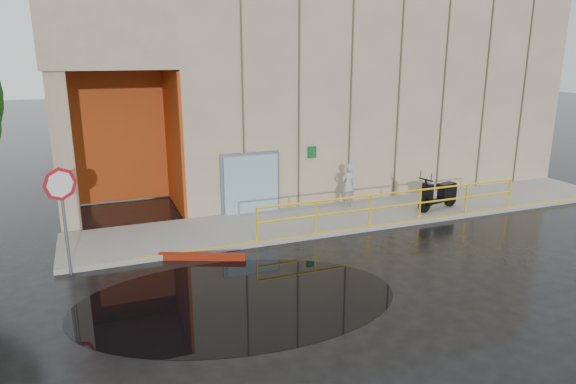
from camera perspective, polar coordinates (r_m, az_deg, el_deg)
name	(u,v)px	position (r m, az deg, el deg)	size (l,w,h in m)	color
ground	(316,286)	(12.75, 3.16, -10.42)	(120.00, 120.00, 0.00)	black
sidewalk	(367,213)	(18.18, 8.79, -2.36)	(20.00, 3.00, 0.15)	gray
building	(320,83)	(23.64, 3.57, 12.03)	(20.00, 10.17, 8.00)	gray
guardrail	(396,207)	(17.03, 11.87, -1.59)	(9.56, 0.06, 1.03)	yellow
person	(348,185)	(18.43, 6.70, 0.75)	(0.57, 0.38, 1.57)	#9F9FA4
scooter	(439,187)	(18.71, 16.47, 0.59)	(1.92, 0.98, 1.45)	black
stop_sign	(62,198)	(13.82, -23.82, -0.65)	(0.78, 0.42, 2.83)	slate
red_curb	(202,257)	(14.41, -9.52, -7.10)	(2.40, 0.18, 0.18)	maroon
puddle	(237,300)	(12.13, -5.69, -11.87)	(7.47, 4.60, 0.01)	black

